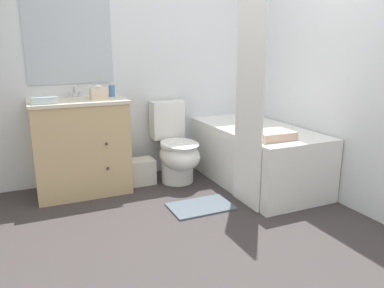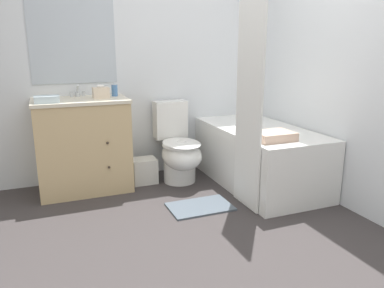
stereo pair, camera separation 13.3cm
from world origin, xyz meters
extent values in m
plane|color=#383333|center=(0.00, 0.00, 0.00)|extent=(14.00, 14.00, 0.00)
cube|color=silver|center=(0.00, 1.70, 1.25)|extent=(8.00, 0.05, 2.50)
cube|color=#B2BCC6|center=(-0.80, 1.67, 1.47)|extent=(0.79, 0.01, 0.93)
cube|color=silver|center=(1.26, 0.84, 1.25)|extent=(0.05, 2.67, 2.50)
cube|color=tan|center=(-0.80, 1.41, 0.43)|extent=(0.84, 0.53, 0.85)
cube|color=beige|center=(-0.80, 1.41, 0.87)|extent=(0.86, 0.55, 0.03)
cylinder|color=white|center=(-0.80, 1.41, 0.83)|extent=(0.31, 0.31, 0.10)
sphere|color=#382D23|center=(-0.62, 1.13, 0.51)|extent=(0.02, 0.02, 0.02)
sphere|color=#382D23|center=(-0.62, 1.13, 0.28)|extent=(0.02, 0.02, 0.02)
cylinder|color=silver|center=(-0.80, 1.60, 0.90)|extent=(0.04, 0.04, 0.04)
cylinder|color=silver|center=(-0.80, 1.56, 0.97)|extent=(0.02, 0.11, 0.09)
cylinder|color=silver|center=(-0.86, 1.60, 0.91)|extent=(0.03, 0.03, 0.04)
cylinder|color=silver|center=(-0.75, 1.60, 0.91)|extent=(0.03, 0.03, 0.04)
cylinder|color=white|center=(0.12, 1.28, 0.11)|extent=(0.33, 0.33, 0.22)
ellipsoid|color=white|center=(0.12, 1.21, 0.30)|extent=(0.39, 0.52, 0.29)
torus|color=white|center=(0.12, 1.21, 0.40)|extent=(0.38, 0.38, 0.04)
cube|color=white|center=(0.12, 1.56, 0.60)|extent=(0.34, 0.18, 0.40)
ellipsoid|color=white|center=(0.12, 1.21, 0.42)|extent=(0.37, 0.49, 0.02)
cube|color=white|center=(0.84, 0.93, 0.29)|extent=(0.76, 1.49, 0.58)
cube|color=#ACB1B2|center=(0.84, 0.93, 0.57)|extent=(0.64, 1.37, 0.01)
cube|color=white|center=(0.45, 0.49, 1.01)|extent=(0.02, 0.41, 2.00)
cube|color=silver|center=(-0.23, 1.38, 0.13)|extent=(0.25, 0.21, 0.25)
cube|color=beige|center=(-0.61, 1.40, 0.93)|extent=(0.15, 0.12, 0.10)
ellipsoid|color=white|center=(-0.61, 1.40, 1.00)|extent=(0.07, 0.04, 0.03)
cylinder|color=#4C7AB2|center=(-0.47, 1.48, 0.94)|extent=(0.06, 0.06, 0.11)
cylinder|color=silver|center=(-0.47, 1.48, 1.01)|extent=(0.03, 0.03, 0.03)
cube|color=silver|center=(-1.09, 1.26, 0.91)|extent=(0.21, 0.14, 0.06)
cube|color=tan|center=(0.68, 0.45, 0.61)|extent=(0.33, 0.25, 0.07)
cube|color=#4C5660|center=(0.06, 0.59, 0.01)|extent=(0.54, 0.35, 0.02)
camera|label=1|loc=(-1.24, -2.11, 1.35)|focal=35.00mm
camera|label=2|loc=(-1.12, -2.16, 1.35)|focal=35.00mm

